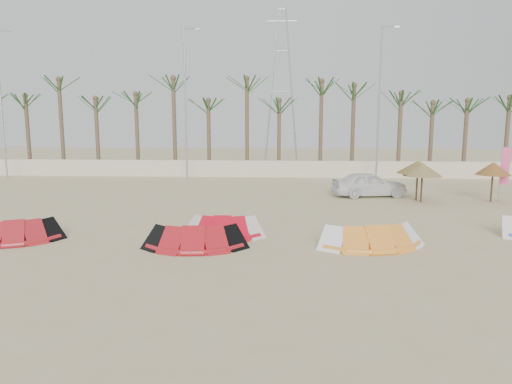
# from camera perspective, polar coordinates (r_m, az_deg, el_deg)

# --- Properties ---
(ground) EXTENTS (120.00, 120.00, 0.00)m
(ground) POSITION_cam_1_polar(r_m,az_deg,el_deg) (14.36, -1.41, -8.85)
(ground) COLOR tan
(ground) RESTS_ON ground
(boundary_wall) EXTENTS (60.00, 0.30, 1.30)m
(boundary_wall) POSITION_cam_1_polar(r_m,az_deg,el_deg) (35.84, 1.49, 2.92)
(boundary_wall) COLOR beige
(boundary_wall) RESTS_ON ground
(palm_line) EXTENTS (52.00, 4.00, 7.70)m
(palm_line) POSITION_cam_1_polar(r_m,az_deg,el_deg) (37.19, 2.65, 12.07)
(palm_line) COLOR brown
(palm_line) RESTS_ON ground
(lamp_a) EXTENTS (1.25, 0.14, 11.00)m
(lamp_a) POSITION_cam_1_polar(r_m,az_deg,el_deg) (39.73, -29.23, 9.79)
(lamp_a) COLOR #A5A8AD
(lamp_a) RESTS_ON ground
(lamp_b) EXTENTS (1.25, 0.14, 11.00)m
(lamp_b) POSITION_cam_1_polar(r_m,az_deg,el_deg) (34.40, -8.76, 11.11)
(lamp_b) COLOR #A5A8AD
(lamp_b) RESTS_ON ground
(lamp_c) EXTENTS (1.25, 0.14, 11.00)m
(lamp_c) POSITION_cam_1_polar(r_m,az_deg,el_deg) (34.35, 15.19, 10.91)
(lamp_c) COLOR #A5A8AD
(lamp_c) RESTS_ON ground
(pylon) EXTENTS (3.00, 3.00, 14.00)m
(pylon) POSITION_cam_1_polar(r_m,az_deg,el_deg) (41.85, 3.13, 2.87)
(pylon) COLOR #A5A8AD
(pylon) RESTS_ON ground
(kite_red_left) EXTENTS (3.56, 2.51, 0.90)m
(kite_red_left) POSITION_cam_1_polar(r_m,az_deg,el_deg) (19.00, -27.37, -4.14)
(kite_red_left) COLOR #AD1B21
(kite_red_left) RESTS_ON ground
(kite_red_mid) EXTENTS (3.56, 1.76, 0.90)m
(kite_red_mid) POSITION_cam_1_polar(r_m,az_deg,el_deg) (16.22, -7.45, -5.30)
(kite_red_mid) COLOR #AF161D
(kite_red_mid) RESTS_ON ground
(kite_red_right) EXTENTS (3.02, 1.56, 0.90)m
(kite_red_right) POSITION_cam_1_polar(r_m,az_deg,el_deg) (17.62, -4.00, -4.11)
(kite_red_right) COLOR red
(kite_red_right) RESTS_ON ground
(kite_orange) EXTENTS (3.91, 2.24, 0.90)m
(kite_orange) POSITION_cam_1_polar(r_m,az_deg,el_deg) (16.73, 14.13, -5.06)
(kite_orange) COLOR orange
(kite_orange) RESTS_ON ground
(parasol_left) EXTENTS (2.06, 2.06, 2.13)m
(parasol_left) POSITION_cam_1_polar(r_m,az_deg,el_deg) (26.15, 20.10, 2.65)
(parasol_left) COLOR #4C331E
(parasol_left) RESTS_ON ground
(parasol_mid) EXTENTS (2.26, 2.26, 2.22)m
(parasol_mid) POSITION_cam_1_polar(r_m,az_deg,el_deg) (26.60, 19.57, 2.96)
(parasol_mid) COLOR #4C331E
(parasol_mid) RESTS_ON ground
(parasol_right) EXTENTS (1.82, 1.82, 2.18)m
(parasol_right) POSITION_cam_1_polar(r_m,az_deg,el_deg) (27.77, 27.53, 2.61)
(parasol_right) COLOR #4C331E
(parasol_right) RESTS_ON ground
(flag_pink) EXTENTS (0.44, 0.14, 3.12)m
(flag_pink) POSITION_cam_1_polar(r_m,az_deg,el_deg) (28.42, 28.57, 2.71)
(flag_pink) COLOR #A5A8AD
(flag_pink) RESTS_ON ground
(car) EXTENTS (4.50, 2.48, 1.45)m
(car) POSITION_cam_1_polar(r_m,az_deg,el_deg) (27.34, 13.97, 0.95)
(car) COLOR white
(car) RESTS_ON ground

